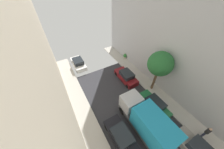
{
  "coord_description": "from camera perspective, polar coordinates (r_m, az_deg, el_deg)",
  "views": [
    {
      "loc": [
        -5.5,
        1.76,
        12.75
      ],
      "look_at": [
        1.12,
        13.34,
        0.5
      ],
      "focal_mm": 18.15,
      "sensor_mm": 36.0,
      "label": 1
    }
  ],
  "objects": [
    {
      "name": "street_tree_1",
      "position": [
        14.76,
        23.1,
        4.87
      ],
      "size": [
        3.04,
        3.04,
        5.93
      ],
      "color": "brown",
      "rests_on": "sidewalk_right"
    },
    {
      "name": "parked_car_right_4",
      "position": [
        17.63,
        7.12,
        -0.89
      ],
      "size": [
        1.78,
        4.2,
        1.57
      ],
      "color": "maroon",
      "rests_on": "ground"
    },
    {
      "name": "delivery_truck",
      "position": [
        12.55,
        17.16,
        -21.74
      ],
      "size": [
        2.26,
        6.6,
        3.38
      ],
      "color": "#4C4C51",
      "rests_on": "ground"
    },
    {
      "name": "pedestrian",
      "position": [
        15.55,
        40.0,
        -21.34
      ],
      "size": [
        0.4,
        0.36,
        1.72
      ],
      "color": "#2D334C",
      "rests_on": "sidewalk_right"
    },
    {
      "name": "parked_car_left_2",
      "position": [
        12.73,
        4.6,
        -28.66
      ],
      "size": [
        1.78,
        4.2,
        1.57
      ],
      "color": "black",
      "rests_on": "ground"
    },
    {
      "name": "potted_plant_4",
      "position": [
        22.14,
        6.57,
        9.22
      ],
      "size": [
        0.7,
        0.7,
        0.98
      ],
      "color": "#B2A899",
      "rests_on": "sidewalk_right"
    },
    {
      "name": "parked_car_left_3",
      "position": [
        20.9,
        -16.58,
        5.41
      ],
      "size": [
        1.78,
        4.2,
        1.57
      ],
      "color": "white",
      "rests_on": "ground"
    },
    {
      "name": "sidewalk_right",
      "position": [
        16.55,
        41.52,
        -24.42
      ],
      "size": [
        2.0,
        44.0,
        0.15
      ],
      "primitive_type": "cube",
      "color": "#B7B2A8",
      "rests_on": "ground"
    },
    {
      "name": "parked_car_right_3",
      "position": [
        15.13,
        20.24,
        -14.13
      ],
      "size": [
        1.78,
        4.2,
        1.57
      ],
      "color": "#1E6638",
      "rests_on": "ground"
    }
  ]
}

